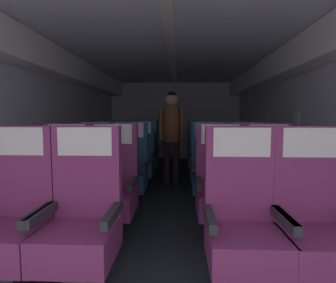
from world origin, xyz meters
The scene contains 23 objects.
ground centered at (0.00, 3.77, -0.01)m, with size 3.89×7.95×0.02m, color #23282D.
fuselage_shell centered at (0.00, 4.06, 1.59)m, with size 3.77×7.60×2.20m.
seat_a_left_window centered at (-1.03, 1.55, 0.47)m, with size 0.51×0.52×1.11m.
seat_a_left_aisle centered at (-0.54, 1.55, 0.47)m, with size 0.51×0.52×1.11m.
seat_a_right_aisle centered at (1.02, 1.53, 0.47)m, with size 0.51×0.52×1.11m.
seat_a_right_window centered at (0.55, 1.53, 0.47)m, with size 0.51×0.52×1.11m.
seat_b_left_window centered at (-1.04, 2.44, 0.47)m, with size 0.51×0.52×1.11m.
seat_b_left_aisle centered at (-0.55, 2.43, 0.47)m, with size 0.51×0.52×1.11m.
seat_b_right_aisle centered at (1.03, 2.46, 0.47)m, with size 0.51×0.52×1.11m.
seat_b_right_window centered at (0.54, 2.45, 0.47)m, with size 0.51×0.52×1.11m.
seat_c_left_window centered at (-1.03, 3.35, 0.47)m, with size 0.51×0.52×1.11m.
seat_c_left_aisle centered at (-0.55, 3.34, 0.47)m, with size 0.51×0.52×1.11m.
seat_c_right_aisle centered at (1.04, 3.34, 0.47)m, with size 0.51×0.52×1.11m.
seat_c_right_window centered at (0.54, 3.33, 0.47)m, with size 0.51×0.52×1.11m.
seat_d_left_window centered at (-1.03, 4.25, 0.47)m, with size 0.51×0.52×1.11m.
seat_d_left_aisle centered at (-0.55, 4.26, 0.47)m, with size 0.51×0.52×1.11m.
seat_d_right_aisle centered at (1.02, 4.25, 0.47)m, with size 0.51×0.52×1.11m.
seat_d_right_window centered at (0.55, 4.26, 0.47)m, with size 0.51×0.52×1.11m.
seat_e_left_window centered at (-1.02, 5.13, 0.47)m, with size 0.51×0.52×1.11m.
seat_e_left_aisle centered at (-0.55, 5.16, 0.47)m, with size 0.51×0.52×1.11m.
seat_e_right_aisle centered at (1.04, 5.15, 0.47)m, with size 0.51×0.52×1.11m.
seat_e_right_window centered at (0.54, 5.15, 0.47)m, with size 0.51×0.52×1.11m.
flight_attendant centered at (-0.01, 4.39, 0.99)m, with size 0.43×0.28×1.61m.
Camera 1 is at (0.13, -0.26, 1.17)m, focal length 29.38 mm.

